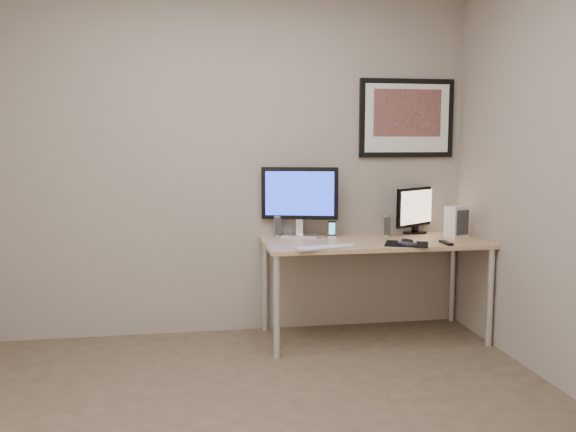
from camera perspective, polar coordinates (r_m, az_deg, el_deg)
name	(u,v)px	position (r m, az deg, el deg)	size (l,w,h in m)	color
room	(248,104)	(3.33, -3.78, 10.45)	(3.60, 3.60, 3.60)	white
desk	(374,249)	(4.48, 8.02, -3.08)	(1.60, 0.70, 0.73)	#966E48
framed_art	(407,118)	(4.84, 11.04, 8.98)	(0.75, 0.04, 0.60)	black
monitor_large	(300,198)	(4.55, 1.11, 1.66)	(0.56, 0.25, 0.52)	silver
monitor_tv	(416,209)	(4.82, 11.85, 0.64)	(0.39, 0.28, 0.36)	black
speaker_left	(277,226)	(4.59, -0.99, -0.93)	(0.06, 0.06, 0.16)	silver
speaker_right	(386,226)	(4.66, 9.13, -0.89)	(0.07, 0.07, 0.16)	silver
phone_dock	(332,229)	(4.53, 4.13, -1.26)	(0.06, 0.06, 0.13)	black
keyboard	(326,247)	(4.09, 3.55, -2.95)	(0.43, 0.11, 0.01)	silver
mousepad	(407,244)	(4.33, 11.04, -2.58)	(0.29, 0.26, 0.00)	black
mouse	(407,241)	(4.31, 11.10, -2.33)	(0.07, 0.12, 0.04)	black
remote	(446,242)	(4.40, 14.57, -2.41)	(0.04, 0.16, 0.02)	black
fan_unit	(457,222)	(4.72, 15.51, -0.51)	(0.15, 0.11, 0.23)	silver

